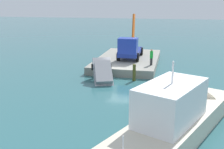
% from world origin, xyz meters
% --- Properties ---
extents(ground, '(200.00, 200.00, 0.00)m').
position_xyz_m(ground, '(0.00, 0.00, 0.00)').
color(ground, '#2D6066').
extents(dock, '(12.64, 7.28, 0.86)m').
position_xyz_m(dock, '(-5.80, 0.00, 0.43)').
color(dock, gray).
rests_on(dock, ground).
extents(crane_truck, '(9.28, 2.56, 5.07)m').
position_xyz_m(crane_truck, '(-5.12, 0.30, 2.17)').
color(crane_truck, navy).
rests_on(crane_truck, dock).
extents(dock_worker, '(0.34, 0.34, 1.77)m').
position_xyz_m(dock_worker, '(-2.22, 3.15, 1.76)').
color(dock_worker, '#2E2E2E').
rests_on(dock_worker, dock).
extents(salvaged_car, '(4.26, 3.14, 3.35)m').
position_xyz_m(salvaged_car, '(2.61, -1.02, 0.64)').
color(salvaged_car, '#99999E').
rests_on(salvaged_car, ground).
extents(moored_yacht, '(15.17, 8.95, 5.92)m').
position_xyz_m(moored_yacht, '(10.70, 6.37, 0.55)').
color(moored_yacht, beige).
rests_on(moored_yacht, ground).
extents(piling_near, '(0.44, 0.44, 2.04)m').
position_xyz_m(piling_near, '(1.08, -2.21, 1.02)').
color(piling_near, brown).
rests_on(piling_near, ground).
extents(piling_mid, '(0.31, 0.31, 1.66)m').
position_xyz_m(piling_mid, '(1.35, 1.79, 0.83)').
color(piling_mid, '#4E4D1F').
rests_on(piling_mid, ground).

